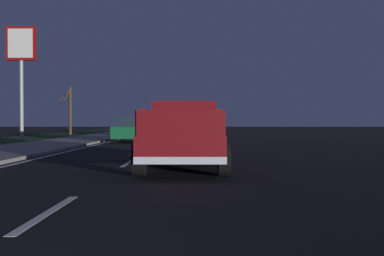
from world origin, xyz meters
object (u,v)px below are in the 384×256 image
Objects in this scene: gas_price_sign at (21,55)px; bare_tree_far at (70,109)px; sedan_silver at (191,127)px; sedan_white at (191,129)px; pickup_truck at (184,135)px; sedan_green at (133,130)px; sedan_black at (154,127)px.

bare_tree_far is (13.01, 0.89, -3.14)m from gas_price_sign.
sedan_silver is 10.80m from sedan_white.
pickup_truck is 1.23× the size of sedan_white.
pickup_truck reaches higher than sedan_green.
bare_tree_far reaches higher than sedan_white.
sedan_black is at bearing 21.60° from sedan_white.
bare_tree_far is (10.24, 11.85, 1.69)m from sedan_white.
sedan_white is at bearing -158.40° from sedan_black.
sedan_green is at bearing 179.55° from sedan_black.
sedan_black is 9.56m from sedan_white.
sedan_silver is 1.00× the size of sedan_white.
bare_tree_far is at bearing 49.18° from sedan_white.
pickup_truck is 1.22× the size of sedan_silver.
gas_price_sign is at bearing -176.10° from bare_tree_far.
sedan_green is at bearing 166.35° from sedan_silver.
sedan_green is 0.96× the size of bare_tree_far.
sedan_green is at bearing 14.84° from pickup_truck.
sedan_white is at bearing -0.03° from pickup_truck.
gas_price_sign reaches higher than bare_tree_far.
pickup_truck is at bearing -179.80° from sedan_silver.
gas_price_sign is (14.49, 10.96, 4.70)m from pickup_truck.
sedan_black is 0.59× the size of gas_price_sign.
sedan_white is (3.65, -3.62, 0.00)m from sedan_green.
sedan_silver is 0.60× the size of gas_price_sign.
gas_price_sign is at bearing 104.18° from sedan_white.
bare_tree_far reaches higher than sedan_green.
sedan_black is at bearing 119.28° from sedan_silver.
sedan_white is at bearing -44.70° from sedan_green.
sedan_green is at bearing -149.34° from bare_tree_far.
sedan_silver is at bearing -13.65° from sedan_green.
gas_price_sign reaches higher than sedan_black.
sedan_silver is at bearing -38.67° from gas_price_sign.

